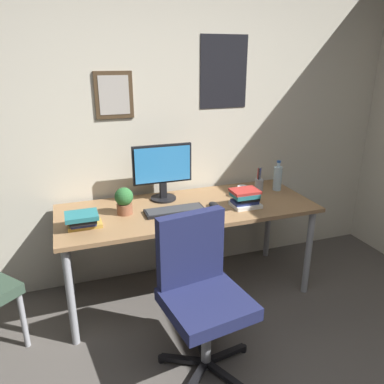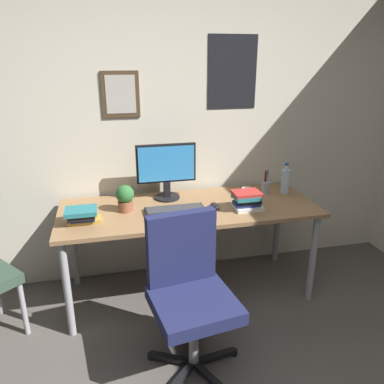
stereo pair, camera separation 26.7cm
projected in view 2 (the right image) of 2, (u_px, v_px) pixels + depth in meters
The scene contains 12 objects.
wall_back at pixel (161, 122), 3.01m from camera, with size 4.40×0.10×2.60m.
desk at pixel (189, 215), 2.84m from camera, with size 1.90×0.74×0.74m.
office_chair at pixel (189, 287), 2.20m from camera, with size 0.57×0.57×0.95m.
monitor at pixel (167, 169), 2.90m from camera, with size 0.46×0.20×0.43m.
keyboard at pixel (175, 210), 2.72m from camera, with size 0.43×0.15×0.03m.
computer_mouse at pixel (215, 206), 2.78m from camera, with size 0.06×0.11×0.04m.
water_bottle at pixel (285, 181), 3.05m from camera, with size 0.07×0.07×0.25m.
coffee_mug_near at pixel (247, 193), 2.95m from camera, with size 0.11×0.08×0.09m.
potted_plant at pixel (125, 197), 2.70m from camera, with size 0.13×0.13×0.19m.
pen_cup at pixel (266, 186), 3.08m from camera, with size 0.07×0.07×0.20m.
book_stack_left at pixel (247, 200), 2.75m from camera, with size 0.22×0.18×0.13m.
book_stack_right at pixel (82, 215), 2.52m from camera, with size 0.23×0.16×0.10m.
Camera 2 is at (-0.44, -0.85, 1.80)m, focal length 35.24 mm.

